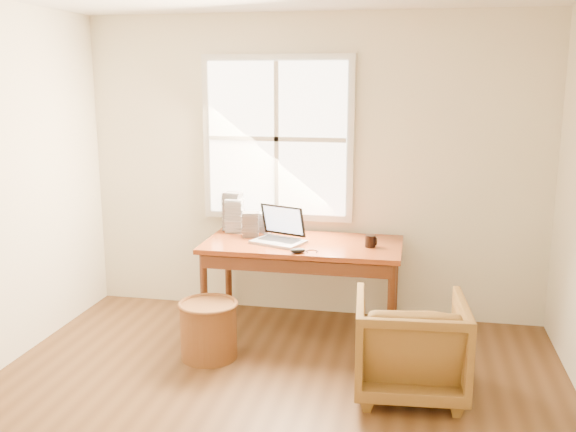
{
  "coord_description": "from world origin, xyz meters",
  "views": [
    {
      "loc": [
        0.88,
        -3.19,
        2.06
      ],
      "look_at": [
        -0.09,
        1.65,
        1.0
      ],
      "focal_mm": 40.0,
      "sensor_mm": 36.0,
      "label": 1
    }
  ],
  "objects_px": {
    "laptop": "(279,227)",
    "cd_stack_a": "(235,216)",
    "wicker_stool": "(209,331)",
    "armchair": "(410,345)",
    "desk": "(303,245)",
    "coffee_mug": "(370,241)"
  },
  "relations": [
    {
      "from": "laptop",
      "to": "cd_stack_a",
      "type": "height_order",
      "value": "cd_stack_a"
    },
    {
      "from": "wicker_stool",
      "to": "armchair",
      "type": "bearing_deg",
      "value": -10.06
    },
    {
      "from": "wicker_stool",
      "to": "cd_stack_a",
      "type": "height_order",
      "value": "cd_stack_a"
    },
    {
      "from": "desk",
      "to": "coffee_mug",
      "type": "relative_size",
      "value": 16.73
    },
    {
      "from": "laptop",
      "to": "cd_stack_a",
      "type": "bearing_deg",
      "value": 166.54
    },
    {
      "from": "wicker_stool",
      "to": "laptop",
      "type": "height_order",
      "value": "laptop"
    },
    {
      "from": "laptop",
      "to": "coffee_mug",
      "type": "height_order",
      "value": "laptop"
    },
    {
      "from": "coffee_mug",
      "to": "cd_stack_a",
      "type": "xyz_separation_m",
      "value": [
        -1.19,
        0.28,
        0.1
      ]
    },
    {
      "from": "desk",
      "to": "coffee_mug",
      "type": "height_order",
      "value": "coffee_mug"
    },
    {
      "from": "wicker_stool",
      "to": "coffee_mug",
      "type": "distance_m",
      "value": 1.44
    },
    {
      "from": "armchair",
      "to": "coffee_mug",
      "type": "relative_size",
      "value": 7.67
    },
    {
      "from": "coffee_mug",
      "to": "cd_stack_a",
      "type": "relative_size",
      "value": 0.33
    },
    {
      "from": "coffee_mug",
      "to": "desk",
      "type": "bearing_deg",
      "value": -172.32
    },
    {
      "from": "armchair",
      "to": "coffee_mug",
      "type": "height_order",
      "value": "coffee_mug"
    },
    {
      "from": "armchair",
      "to": "laptop",
      "type": "height_order",
      "value": "laptop"
    },
    {
      "from": "desk",
      "to": "coffee_mug",
      "type": "bearing_deg",
      "value": -4.14
    },
    {
      "from": "armchair",
      "to": "desk",
      "type": "bearing_deg",
      "value": -51.44
    },
    {
      "from": "desk",
      "to": "wicker_stool",
      "type": "distance_m",
      "value": 1.04
    },
    {
      "from": "desk",
      "to": "wicker_stool",
      "type": "relative_size",
      "value": 3.81
    },
    {
      "from": "laptop",
      "to": "cd_stack_a",
      "type": "distance_m",
      "value": 0.54
    },
    {
      "from": "desk",
      "to": "armchair",
      "type": "relative_size",
      "value": 2.18
    },
    {
      "from": "armchair",
      "to": "laptop",
      "type": "bearing_deg",
      "value": -43.92
    }
  ]
}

